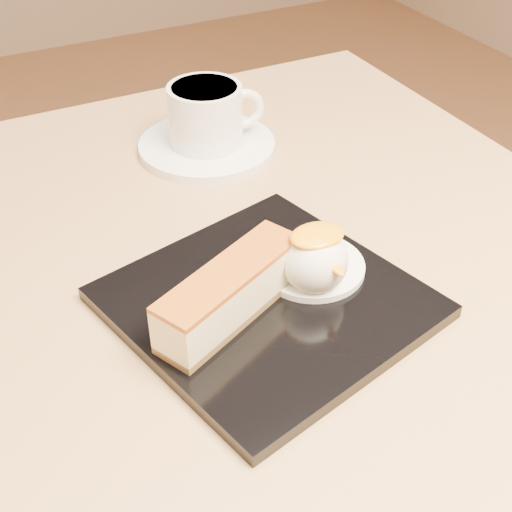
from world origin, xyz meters
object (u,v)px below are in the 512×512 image
table (212,417)px  coffee_cup (207,114)px  saucer (207,146)px  ice_cream_scoop (315,261)px  dessert_plate (267,303)px  cheesecake (230,292)px

table → coffee_cup: bearing=65.0°
saucer → ice_cream_scoop: bearing=-95.0°
table → coffee_cup: (0.10, 0.22, 0.20)m
dessert_plate → cheesecake: 0.05m
cheesecake → coffee_cup: 0.29m
table → ice_cream_scoop: 0.21m
coffee_cup → ice_cream_scoop: bearing=-88.4°
ice_cream_scoop → dessert_plate: bearing=172.9°
saucer → table: bearing=-114.5°
ice_cream_scoop → table: bearing=151.6°
cheesecake → saucer: size_ratio=0.93×
ice_cream_scoop → coffee_cup: 0.27m
dessert_plate → cheesecake: bearing=-171.9°
table → dessert_plate: 0.17m
table → dessert_plate: bearing=-43.9°
dessert_plate → ice_cream_scoop: ice_cream_scoop is taller
ice_cream_scoop → saucer: bearing=85.0°
saucer → dessert_plate: bearing=-103.6°
saucer → coffee_cup: size_ratio=1.40×
dessert_plate → saucer: size_ratio=1.47×
saucer → coffee_cup: 0.04m
cheesecake → saucer: bearing=44.8°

